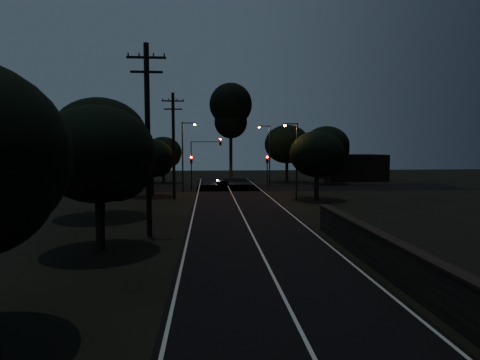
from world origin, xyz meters
TOP-DOWN VIEW (x-y plane):
  - road_surface at (0.00, 31.12)m, footprint 60.00×70.00m
  - utility_pole_mid at (-6.00, 15.00)m, footprint 2.20×0.30m
  - utility_pole_far at (-6.00, 32.00)m, footprint 2.20×0.30m
  - tree_left_b at (-7.80, 11.88)m, footprint 5.70×5.70m
  - tree_left_c at (-10.25, 21.86)m, footprint 6.96×6.96m
  - tree_left_d at (-8.33, 33.90)m, footprint 4.77×4.77m
  - tree_far_nw at (-8.81, 49.89)m, footprint 5.24×5.24m
  - tree_far_w at (-13.75, 45.86)m, footprint 6.93×6.93m
  - tree_far_ne at (9.24, 49.87)m, footprint 6.65×6.65m
  - tree_far_e at (14.23, 46.87)m, footprint 6.38×6.38m
  - tree_right_a at (8.19, 29.89)m, footprint 5.32×5.32m
  - tall_pine at (1.00, 55.00)m, footprint 6.67×6.67m
  - building_left at (-20.00, 52.00)m, footprint 10.00×8.00m
  - building_right at (20.00, 53.00)m, footprint 9.00×7.00m
  - signal_left at (-4.60, 39.99)m, footprint 0.28×0.35m
  - signal_right at (4.60, 39.99)m, footprint 0.28×0.35m
  - signal_mast at (-2.91, 39.99)m, footprint 3.70×0.35m
  - streetlight_a at (-5.31, 38.00)m, footprint 1.66×0.26m
  - streetlight_b at (5.31, 44.00)m, footprint 1.66×0.26m
  - streetlight_c at (5.83, 30.00)m, footprint 1.46×0.26m
  - car at (-0.59, 46.00)m, footprint 1.61×3.26m

SIDE VIEW (x-z plane):
  - road_surface at x=0.00m, z-range 0.00..0.03m
  - car at x=-0.59m, z-range 0.00..1.07m
  - building_right at x=20.00m, z-range 0.00..4.00m
  - building_left at x=-20.00m, z-range 0.00..4.40m
  - signal_left at x=-4.60m, z-range 0.79..4.89m
  - signal_right at x=4.60m, z-range 0.79..4.89m
  - tree_left_d at x=-8.33m, z-range 0.89..6.95m
  - tree_far_nw at x=-8.81m, z-range 0.98..7.61m
  - signal_mast at x=-2.91m, z-range 1.21..7.46m
  - streetlight_c at x=5.83m, z-range 0.60..8.10m
  - tree_right_a at x=8.19m, z-range 1.00..7.76m
  - streetlight_a at x=-5.31m, z-range 0.64..8.64m
  - streetlight_b at x=5.31m, z-range 0.64..8.64m
  - tree_left_b at x=-7.80m, z-range 1.08..8.32m
  - tree_far_e at x=14.23m, z-range 1.20..9.29m
  - tree_far_ne at x=9.24m, z-range 1.24..9.65m
  - utility_pole_far at x=-6.00m, z-range 0.23..10.73m
  - tree_left_c at x=-10.25m, z-range 1.29..10.08m
  - utility_pole_mid at x=-6.00m, z-range 0.24..11.24m
  - tree_far_w at x=-13.75m, z-range 1.33..10.17m
  - tall_pine at x=1.00m, z-range 3.35..18.50m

